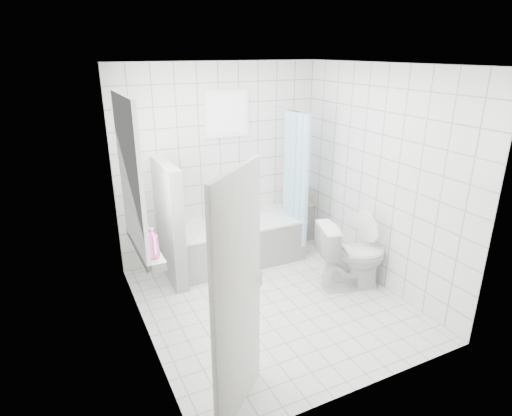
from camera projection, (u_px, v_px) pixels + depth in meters
ground at (272, 303)px, 4.90m from camera, size 3.00×3.00×0.00m
ceiling at (276, 64)px, 4.00m from camera, size 3.00×3.00×0.00m
wall_back at (220, 163)px, 5.71m from camera, size 2.80×0.02×2.60m
wall_front at (369, 253)px, 3.19m from camera, size 2.80×0.02×2.60m
wall_left at (138, 217)px, 3.87m from camera, size 0.02×3.00×2.60m
wall_right at (378, 179)px, 5.03m from camera, size 0.02×3.00×2.60m
window_left at (133, 177)px, 4.04m from camera, size 0.01×0.90×1.40m
window_back at (227, 114)px, 5.49m from camera, size 0.50×0.01×0.50m
window_sill at (145, 247)px, 4.31m from camera, size 0.18×1.02×0.08m
door at (238, 300)px, 3.14m from camera, size 0.62×0.57×2.00m
bathtub at (238, 241)px, 5.78m from camera, size 1.72×0.77×0.58m
partition_wall at (169, 223)px, 5.19m from camera, size 0.15×0.85×1.50m
tiled_ledge at (301, 222)px, 6.48m from camera, size 0.40×0.24×0.55m
toilet at (352, 255)px, 5.11m from camera, size 0.92×0.68×0.84m
curtain_rod at (294, 110)px, 5.49m from camera, size 0.02×0.80×0.02m
shower_curtain at (297, 179)px, 5.70m from camera, size 0.14×0.48×1.78m
tub_faucet at (234, 194)px, 5.91m from camera, size 0.18×0.06×0.06m
sill_bottles at (147, 237)px, 4.16m from camera, size 0.16×0.81×0.30m
ledge_bottles at (304, 198)px, 6.31m from camera, size 0.12×0.17×0.24m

